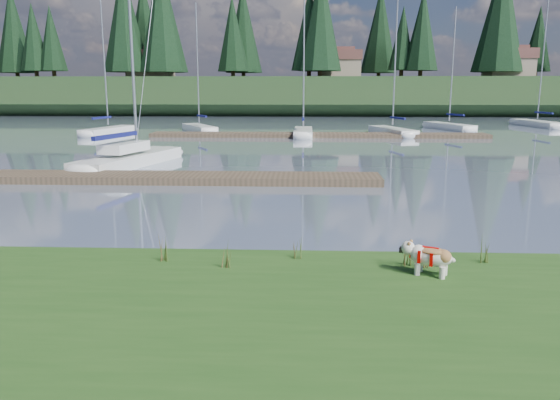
{
  "coord_description": "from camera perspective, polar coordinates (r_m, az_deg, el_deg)",
  "views": [
    {
      "loc": [
        0.96,
        -12.57,
        3.7
      ],
      "look_at": [
        0.41,
        -0.5,
        1.22
      ],
      "focal_mm": 35.0,
      "sensor_mm": 36.0,
      "label": 1
    }
  ],
  "objects": [
    {
      "name": "bulldog",
      "position": [
        10.34,
        15.4,
        -5.63
      ],
      "size": [
        0.99,
        0.67,
        0.58
      ],
      "rotation": [
        0.0,
        0.0,
        2.72
      ],
      "color": "silver",
      "rests_on": "bank"
    },
    {
      "name": "weed_2",
      "position": [
        10.77,
        13.22,
        -5.14
      ],
      "size": [
        0.17,
        0.14,
        0.74
      ],
      "color": "#475B23",
      "rests_on": "bank"
    },
    {
      "name": "sailboat_bg_1",
      "position": [
        48.98,
        -8.63,
        7.51
      ],
      "size": [
        4.5,
        7.08,
        10.85
      ],
      "rotation": [
        0.0,
        0.0,
        2.04
      ],
      "color": "white",
      "rests_on": "ground"
    },
    {
      "name": "dock_near",
      "position": [
        22.41,
        -10.23,
        2.28
      ],
      "size": [
        16.0,
        2.0,
        0.3
      ],
      "primitive_type": "cube",
      "color": "#4C3D2C",
      "rests_on": "ground"
    },
    {
      "name": "house_2",
      "position": [
        86.66,
        22.79,
        13.09
      ],
      "size": [
        6.3,
        5.3,
        4.65
      ],
      "color": "gray",
      "rests_on": "ridge"
    },
    {
      "name": "conifer_2",
      "position": [
        85.22,
        -15.95,
        17.79
      ],
      "size": [
        6.6,
        6.6,
        16.05
      ],
      "color": "#382619",
      "rests_on": "ridge"
    },
    {
      "name": "weed_5",
      "position": [
        11.38,
        20.42,
        -4.87
      ],
      "size": [
        0.17,
        0.14,
        0.64
      ],
      "color": "#475B23",
      "rests_on": "bank"
    },
    {
      "name": "conifer_1",
      "position": [
        93.37,
        -24.35,
        15.25
      ],
      "size": [
        4.4,
        4.4,
        11.3
      ],
      "color": "#382619",
      "rests_on": "ridge"
    },
    {
      "name": "house_1",
      "position": [
        83.8,
        6.22,
        13.99
      ],
      "size": [
        6.3,
        5.3,
        4.65
      ],
      "color": "gray",
      "rests_on": "ridge"
    },
    {
      "name": "weed_3",
      "position": [
        11.02,
        -12.17,
        -5.02
      ],
      "size": [
        0.17,
        0.14,
        0.6
      ],
      "color": "#475B23",
      "rests_on": "bank"
    },
    {
      "name": "ridge",
      "position": [
        85.58,
        1.98,
        10.77
      ],
      "size": [
        200.0,
        20.0,
        5.0
      ],
      "primitive_type": "cube",
      "color": "#1C3218",
      "rests_on": "ground"
    },
    {
      "name": "weed_1",
      "position": [
        10.97,
        1.84,
        -5.08
      ],
      "size": [
        0.17,
        0.14,
        0.49
      ],
      "color": "#475B23",
      "rests_on": "bank"
    },
    {
      "name": "house_0",
      "position": [
        85.78,
        -13.33,
        13.69
      ],
      "size": [
        6.3,
        5.3,
        4.65
      ],
      "color": "gray",
      "rests_on": "ridge"
    },
    {
      "name": "weed_4",
      "position": [
        10.84,
        14.84,
        -5.69
      ],
      "size": [
        0.17,
        0.14,
        0.49
      ],
      "color": "#475B23",
      "rests_on": "bank"
    },
    {
      "name": "mud_lip",
      "position": [
        11.59,
        -2.29,
        -6.68
      ],
      "size": [
        60.0,
        0.5,
        0.14
      ],
      "primitive_type": "cube",
      "color": "#33281C",
      "rests_on": "ground"
    },
    {
      "name": "sailboat_bg_5",
      "position": [
        60.78,
        24.9,
        7.33
      ],
      "size": [
        2.76,
        8.89,
        12.41
      ],
      "rotation": [
        0.0,
        0.0,
        1.69
      ],
      "color": "white",
      "rests_on": "ground"
    },
    {
      "name": "conifer_3",
      "position": [
        85.65,
        -5.0,
        16.92
      ],
      "size": [
        4.84,
        4.84,
        12.25
      ],
      "color": "#382619",
      "rests_on": "ridge"
    },
    {
      "name": "sailboat_main",
      "position": [
        28.11,
        -14.75,
        4.5
      ],
      "size": [
        3.7,
        8.74,
        12.38
      ],
      "rotation": [
        0.0,
        0.0,
        1.33
      ],
      "color": "white",
      "rests_on": "ground"
    },
    {
      "name": "bank",
      "position": [
        7.52,
        -5.24,
        -16.45
      ],
      "size": [
        60.0,
        9.0,
        0.35
      ],
      "primitive_type": "cube",
      "color": "#284C19",
      "rests_on": "ground"
    },
    {
      "name": "sailboat_bg_4",
      "position": [
        53.12,
        16.85,
        7.45
      ],
      "size": [
        3.73,
        7.41,
        10.88
      ],
      "rotation": [
        0.0,
        0.0,
        1.9
      ],
      "color": "white",
      "rests_on": "ground"
    },
    {
      "name": "conifer_6",
      "position": [
        85.61,
        22.07,
        17.68
      ],
      "size": [
        7.04,
        7.04,
        17.0
      ],
      "color": "#382619",
      "rests_on": "ridge"
    },
    {
      "name": "sailboat_bg_3",
      "position": [
        46.11,
        11.32,
        7.16
      ],
      "size": [
        3.4,
        7.59,
        11.04
      ],
      "rotation": [
        0.0,
        0.0,
        1.84
      ],
      "color": "white",
      "rests_on": "ground"
    },
    {
      "name": "dock_far",
      "position": [
        42.73,
        4.0,
        6.79
      ],
      "size": [
        26.0,
        2.2,
        0.3
      ],
      "primitive_type": "cube",
      "color": "#4C3D2C",
      "rests_on": "ground"
    },
    {
      "name": "conifer_5",
      "position": [
        84.06,
        12.7,
        16.17
      ],
      "size": [
        3.96,
        3.96,
        10.35
      ],
      "color": "#382619",
      "rests_on": "ridge"
    },
    {
      "name": "ground",
      "position": [
        42.74,
        1.3,
        6.61
      ],
      "size": [
        200.0,
        200.0,
        0.0
      ],
      "primitive_type": "plane",
      "color": "gray",
      "rests_on": "ground"
    },
    {
      "name": "conifer_4",
      "position": [
        79.15,
        4.26,
        18.36
      ],
      "size": [
        6.16,
        6.16,
        15.1
      ],
      "color": "#382619",
      "rests_on": "ridge"
    },
    {
      "name": "sailboat_bg_0",
      "position": [
        47.81,
        -17.07,
        7.03
      ],
      "size": [
        2.94,
        7.51,
        10.76
      ],
      "rotation": [
        0.0,
        0.0,
        1.36
      ],
      "color": "white",
      "rests_on": "ground"
    },
    {
      "name": "sailboat_bg_2",
      "position": [
        44.01,
        2.45,
        7.18
      ],
      "size": [
        1.43,
        7.02,
        10.64
      ],
      "rotation": [
        0.0,
        0.0,
        1.57
      ],
      "color": "white",
      "rests_on": "ground"
    },
    {
      "name": "weed_0",
      "position": [
        10.45,
        -5.58,
        -5.81
      ],
      "size": [
        0.17,
        0.14,
        0.56
      ],
      "color": "#475B23",
      "rests_on": "bank"
    }
  ]
}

